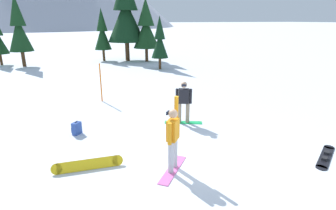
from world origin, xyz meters
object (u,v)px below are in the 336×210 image
at_px(pine_tree_leaning, 19,28).
at_px(pine_tree_twin, 160,41).
at_px(pine_tree_slender, 126,12).
at_px(snowboarder_midground, 184,102).
at_px(snowboarder_foreground, 173,138).
at_px(backpack_blue, 77,128).
at_px(trail_marker_pole, 101,83).
at_px(loose_snowboard_near_left, 326,156).
at_px(loose_snowboard_far_spare, 88,164).
at_px(pine_tree_short, 146,27).
at_px(pine_tree_tall, 102,32).

xyz_separation_m(pine_tree_leaning, pine_tree_twin, (10.54, -5.54, -0.95)).
bearing_deg(pine_tree_slender, snowboarder_midground, -96.45).
bearing_deg(snowboarder_midground, snowboarder_foreground, -119.29).
distance_m(backpack_blue, trail_marker_pole, 4.13).
bearing_deg(trail_marker_pole, pine_tree_leaning, 109.58).
xyz_separation_m(snowboarder_foreground, pine_tree_leaning, (-5.49, 20.47, 2.30)).
xyz_separation_m(loose_snowboard_near_left, backpack_blue, (-6.75, 4.51, 0.19)).
height_order(snowboarder_foreground, trail_marker_pole, snowboarder_foreground).
height_order(snowboarder_foreground, loose_snowboard_far_spare, snowboarder_foreground).
distance_m(snowboarder_midground, pine_tree_leaning, 18.96).
bearing_deg(loose_snowboard_far_spare, pine_tree_slender, 73.54).
xyz_separation_m(snowboarder_foreground, loose_snowboard_far_spare, (-2.13, 0.89, -0.81)).
relative_size(backpack_blue, pine_tree_short, 0.08).
height_order(loose_snowboard_near_left, pine_tree_leaning, pine_tree_leaning).
relative_size(backpack_blue, pine_tree_leaning, 0.08).
distance_m(loose_snowboard_far_spare, pine_tree_short, 20.28).
relative_size(snowboarder_foreground, pine_tree_tall, 0.40).
distance_m(snowboarder_midground, pine_tree_short, 16.94).
xyz_separation_m(pine_tree_twin, pine_tree_short, (0.29, 4.57, 0.90)).
height_order(snowboarder_foreground, pine_tree_tall, pine_tree_tall).
bearing_deg(pine_tree_slender, snowboarder_foreground, -100.21).
xyz_separation_m(snowboarder_midground, loose_snowboard_near_left, (2.76, -4.12, -0.85)).
bearing_deg(loose_snowboard_near_left, pine_tree_twin, 88.02).
bearing_deg(pine_tree_twin, pine_tree_tall, 118.20).
xyz_separation_m(loose_snowboard_far_spare, pine_tree_slender, (5.87, 19.85, 4.41)).
distance_m(backpack_blue, pine_tree_tall, 18.57).
bearing_deg(loose_snowboard_near_left, pine_tree_slender, 92.01).
height_order(loose_snowboard_far_spare, pine_tree_leaning, pine_tree_leaning).
bearing_deg(pine_tree_twin, backpack_blue, -122.57).
distance_m(backpack_blue, pine_tree_slender, 18.76).
bearing_deg(backpack_blue, pine_tree_twin, 57.43).
relative_size(pine_tree_leaning, pine_tree_twin, 1.41).
relative_size(pine_tree_tall, pine_tree_twin, 1.18).
height_order(loose_snowboard_far_spare, pine_tree_slender, pine_tree_slender).
bearing_deg(backpack_blue, snowboarder_foreground, -57.25).
distance_m(loose_snowboard_far_spare, pine_tree_slender, 21.16).
distance_m(loose_snowboard_far_spare, pine_tree_leaning, 20.11).
bearing_deg(pine_tree_leaning, pine_tree_twin, -27.75).
distance_m(snowboarder_midground, loose_snowboard_near_left, 5.03).
bearing_deg(loose_snowboard_far_spare, pine_tree_tall, 79.95).
relative_size(loose_snowboard_near_left, loose_snowboard_far_spare, 0.91).
relative_size(loose_snowboard_far_spare, pine_tree_short, 0.32).
bearing_deg(snowboarder_midground, pine_tree_tall, 90.68).
bearing_deg(pine_tree_short, pine_tree_tall, 152.23).
bearing_deg(trail_marker_pole, pine_tree_twin, 52.53).
distance_m(pine_tree_leaning, pine_tree_twin, 11.94).
bearing_deg(pine_tree_short, snowboarder_foreground, -105.30).
relative_size(snowboarder_foreground, loose_snowboard_near_left, 1.16).
xyz_separation_m(snowboarder_foreground, pine_tree_short, (5.34, 19.50, 2.26)).
distance_m(pine_tree_tall, pine_tree_short, 4.34).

